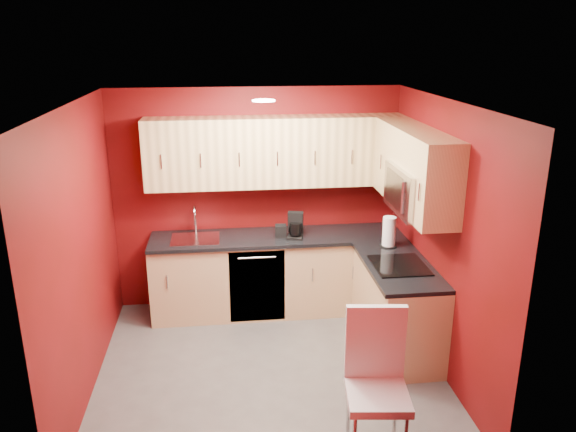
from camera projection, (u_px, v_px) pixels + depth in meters
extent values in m
plane|color=#55514F|center=(270.00, 368.00, 5.35)|extent=(3.20, 3.20, 0.00)
plane|color=white|center=(266.00, 103.00, 4.57)|extent=(3.20, 3.20, 0.00)
plane|color=#66090E|center=(257.00, 199.00, 6.38)|extent=(3.20, 0.00, 3.20)
plane|color=#66090E|center=(288.00, 331.00, 3.54)|extent=(3.20, 0.00, 3.20)
plane|color=#66090E|center=(81.00, 254.00, 4.78)|extent=(0.00, 3.00, 3.00)
plane|color=#66090E|center=(442.00, 239.00, 5.14)|extent=(0.00, 3.00, 3.00)
cube|color=tan|center=(278.00, 274.00, 6.37)|extent=(2.80, 0.60, 0.87)
cube|color=tan|center=(397.00, 308.00, 5.59)|extent=(0.60, 1.30, 0.87)
cube|color=black|center=(277.00, 237.00, 6.21)|extent=(2.80, 0.63, 0.04)
cube|color=black|center=(398.00, 266.00, 5.44)|extent=(0.63, 1.27, 0.04)
cube|color=#E2C280|center=(276.00, 152.00, 6.06)|extent=(2.80, 0.35, 0.75)
cube|color=#E2C280|center=(399.00, 158.00, 5.76)|extent=(0.35, 0.57, 0.75)
cube|color=#E2C280|center=(441.00, 187.00, 4.67)|extent=(0.35, 0.22, 0.75)
cube|color=#E2C280|center=(422.00, 150.00, 5.07)|extent=(0.35, 0.76, 0.33)
cube|color=silver|center=(417.00, 190.00, 5.18)|extent=(0.40, 0.76, 0.42)
cube|color=black|center=(397.00, 191.00, 5.16)|extent=(0.02, 0.62, 0.33)
cylinder|color=silver|center=(402.00, 198.00, 4.94)|extent=(0.02, 0.02, 0.29)
cube|color=black|center=(399.00, 265.00, 5.40)|extent=(0.50, 0.55, 0.01)
cube|color=silver|center=(195.00, 239.00, 6.10)|extent=(0.52, 0.42, 0.02)
cylinder|color=silver|center=(195.00, 222.00, 6.25)|extent=(0.02, 0.02, 0.26)
torus|color=silver|center=(195.00, 213.00, 6.14)|extent=(0.02, 0.16, 0.16)
cylinder|color=silver|center=(195.00, 220.00, 6.10)|extent=(0.02, 0.02, 0.12)
cube|color=black|center=(257.00, 286.00, 6.07)|extent=(0.60, 0.02, 0.82)
cylinder|color=white|center=(264.00, 101.00, 4.86)|extent=(0.20, 0.20, 0.01)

